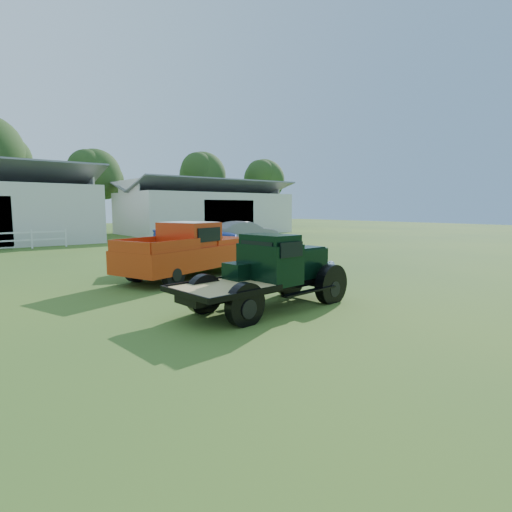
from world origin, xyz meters
TOP-DOWN VIEW (x-y plane):
  - ground at (0.00, 0.00)m, footprint 120.00×120.00m
  - shed_right at (14.00, 27.00)m, footprint 16.80×9.20m
  - tree_c at (5.00, 33.00)m, footprint 5.40×5.40m
  - tree_d at (18.00, 34.00)m, footprint 6.00×6.00m
  - tree_e at (26.00, 32.00)m, footprint 5.70×5.70m
  - vintage_flatbed at (-1.10, -0.89)m, footprint 4.91×2.29m
  - red_pickup at (-0.45, 4.43)m, footprint 6.06×3.90m
  - white_pickup at (0.71, 5.85)m, footprint 4.70×3.31m
  - misc_car_blue at (4.83, 12.96)m, footprint 5.64×4.33m
  - misc_car_grey at (9.30, 13.96)m, footprint 5.04×2.10m

SIDE VIEW (x-z plane):
  - ground at x=0.00m, z-range 0.00..0.00m
  - white_pickup at x=0.71m, z-range 0.00..1.61m
  - misc_car_grey at x=9.30m, z-range 0.00..1.62m
  - misc_car_blue at x=4.83m, z-range 0.00..1.79m
  - vintage_flatbed at x=-1.10m, z-range 0.00..1.89m
  - red_pickup at x=-0.45m, z-range 0.00..2.06m
  - shed_right at x=14.00m, z-range 0.00..5.20m
  - tree_c at x=5.00m, z-range 0.00..9.00m
  - tree_e at x=26.00m, z-range 0.00..9.50m
  - tree_d at x=18.00m, z-range 0.00..10.00m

